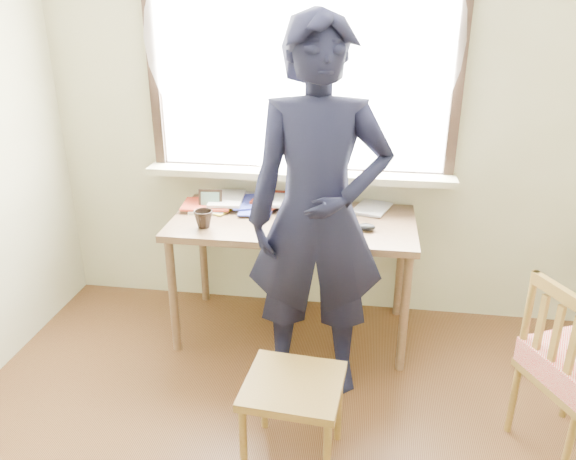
# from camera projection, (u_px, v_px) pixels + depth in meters

# --- Properties ---
(room_shell) EXTENTS (3.52, 4.02, 2.61)m
(room_shell) POSITION_uv_depth(u_px,v_px,m) (284.00, 109.00, 1.53)
(room_shell) COLOR beige
(room_shell) RESTS_ON ground
(desk) EXTENTS (1.38, 0.69, 0.74)m
(desk) POSITION_uv_depth(u_px,v_px,m) (293.00, 232.00, 3.23)
(desk) COLOR brown
(desk) RESTS_ON ground
(laptop) EXTENTS (0.32, 0.27, 0.21)m
(laptop) POSITION_uv_depth(u_px,v_px,m) (323.00, 215.00, 3.13)
(laptop) COLOR black
(laptop) RESTS_ON desk
(mug_white) EXTENTS (0.15, 0.15, 0.09)m
(mug_white) POSITION_uv_depth(u_px,v_px,m) (265.00, 201.00, 3.36)
(mug_white) COLOR white
(mug_white) RESTS_ON desk
(mug_dark) EXTENTS (0.13, 0.13, 0.10)m
(mug_dark) POSITION_uv_depth(u_px,v_px,m) (203.00, 219.00, 3.08)
(mug_dark) COLOR black
(mug_dark) RESTS_ON desk
(mouse) EXTENTS (0.10, 0.07, 0.04)m
(mouse) POSITION_uv_depth(u_px,v_px,m) (366.00, 227.00, 3.05)
(mouse) COLOR black
(mouse) RESTS_ON desk
(desk_clutter) EXTENTS (0.82, 0.53, 0.04)m
(desk_clutter) POSITION_uv_depth(u_px,v_px,m) (235.00, 200.00, 3.44)
(desk_clutter) COLOR #A7331E
(desk_clutter) RESTS_ON desk
(book_a) EXTENTS (0.29, 0.34, 0.03)m
(book_a) POSITION_uv_depth(u_px,v_px,m) (226.00, 200.00, 3.47)
(book_a) COLOR white
(book_a) RESTS_ON desk
(book_b) EXTENTS (0.26, 0.30, 0.02)m
(book_b) POSITION_uv_depth(u_px,v_px,m) (357.00, 206.00, 3.38)
(book_b) COLOR white
(book_b) RESTS_ON desk
(picture_frame) EXTENTS (0.14, 0.03, 0.11)m
(picture_frame) POSITION_uv_depth(u_px,v_px,m) (211.00, 200.00, 3.34)
(picture_frame) COLOR black
(picture_frame) RESTS_ON desk
(work_chair) EXTENTS (0.44, 0.42, 0.42)m
(work_chair) POSITION_uv_depth(u_px,v_px,m) (293.00, 394.00, 2.39)
(work_chair) COLOR olive
(work_chair) RESTS_ON ground
(person) EXTENTS (0.73, 0.52, 1.88)m
(person) POSITION_uv_depth(u_px,v_px,m) (318.00, 216.00, 2.70)
(person) COLOR black
(person) RESTS_ON ground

